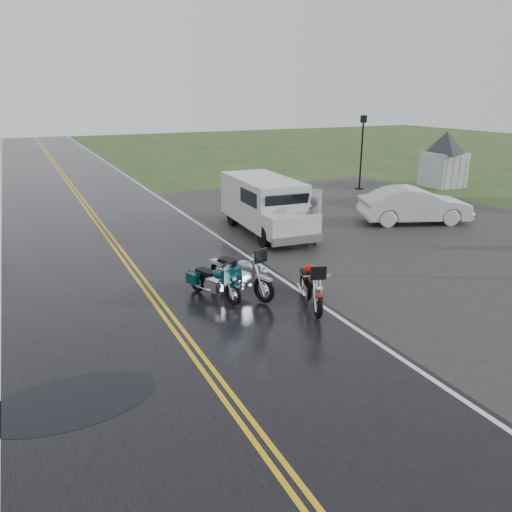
{
  "coord_description": "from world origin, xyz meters",
  "views": [
    {
      "loc": [
        -2.96,
        -9.89,
        5.33
      ],
      "look_at": [
        2.8,
        2.0,
        1.0
      ],
      "focal_mm": 35.0,
      "sensor_mm": 36.0,
      "label": 1
    }
  ],
  "objects": [
    {
      "name": "sedan_white",
      "position": [
        12.19,
        5.9,
        0.76
      ],
      "size": [
        4.89,
        3.12,
        1.52
      ],
      "primitive_type": "imported",
      "rotation": [
        0.0,
        0.0,
        1.22
      ],
      "color": "silver",
      "rests_on": "ground"
    },
    {
      "name": "motorcycle_red",
      "position": [
        3.28,
        -0.49,
        0.64
      ],
      "size": [
        1.46,
        2.32,
        1.29
      ],
      "primitive_type": null,
      "rotation": [
        0.0,
        0.0,
        -0.34
      ],
      "color": "#531A09",
      "rests_on": "ground"
    },
    {
      "name": "ground",
      "position": [
        0.0,
        0.0,
        0.0
      ],
      "size": [
        120.0,
        120.0,
        0.0
      ],
      "primitive_type": "plane",
      "color": "#2D471E",
      "rests_on": "ground"
    },
    {
      "name": "parking_pad",
      "position": [
        11.0,
        5.0,
        0.01
      ],
      "size": [
        14.0,
        24.0,
        0.03
      ],
      "primitive_type": "cube",
      "color": "black",
      "rests_on": "ground"
    },
    {
      "name": "motorcycle_silver",
      "position": [
        2.51,
        0.94,
        0.72
      ],
      "size": [
        1.6,
        2.59,
        1.44
      ],
      "primitive_type": null,
      "rotation": [
        0.0,
        0.0,
        0.32
      ],
      "color": "#96989D",
      "rests_on": "ground"
    },
    {
      "name": "lamp_post_far_right",
      "position": [
        14.93,
        13.3,
        2.1
      ],
      "size": [
        0.36,
        0.36,
        4.21
      ],
      "primitive_type": null,
      "color": "black",
      "rests_on": "ground"
    },
    {
      "name": "visitor_center",
      "position": [
        20.0,
        12.0,
        2.4
      ],
      "size": [
        16.0,
        10.0,
        4.8
      ],
      "primitive_type": null,
      "color": "#A8AAAD",
      "rests_on": "ground"
    },
    {
      "name": "person_at_van",
      "position": [
        6.43,
        4.85,
        0.91
      ],
      "size": [
        0.74,
        0.57,
        1.82
      ],
      "primitive_type": "imported",
      "rotation": [
        0.0,
        0.0,
        3.37
      ],
      "color": "#4A494E",
      "rests_on": "ground"
    },
    {
      "name": "motorcycle_teal",
      "position": [
        1.73,
        1.16,
        0.58
      ],
      "size": [
        1.37,
        2.1,
        1.17
      ],
      "primitive_type": null,
      "rotation": [
        0.0,
        0.0,
        0.36
      ],
      "color": "#042D32",
      "rests_on": "ground"
    },
    {
      "name": "van_white",
      "position": [
        4.83,
        5.45,
        1.1
      ],
      "size": [
        2.44,
        5.73,
        2.2
      ],
      "primitive_type": null,
      "rotation": [
        0.0,
        0.0,
        -0.06
      ],
      "color": "silver",
      "rests_on": "ground"
    },
    {
      "name": "road",
      "position": [
        0.0,
        10.0,
        0.02
      ],
      "size": [
        8.0,
        100.0,
        0.04
      ],
      "primitive_type": "cube",
      "color": "black",
      "rests_on": "ground"
    }
  ]
}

